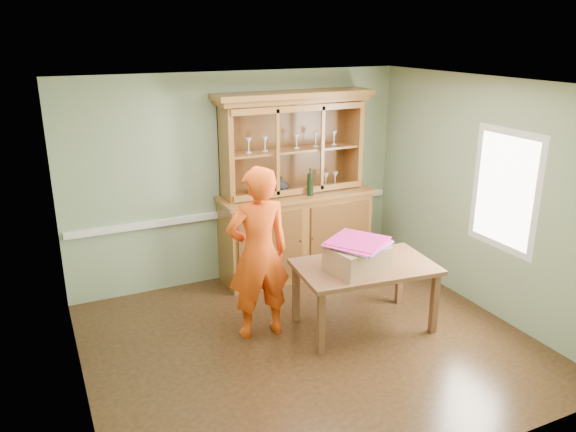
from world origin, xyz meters
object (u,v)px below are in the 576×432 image
china_hutch (295,214)px  person (258,253)px  cardboard_box (357,259)px  dining_table (365,272)px

china_hutch → person: china_hutch is taller
china_hutch → cardboard_box: bearing=-93.6°
cardboard_box → dining_table: bearing=28.3°
dining_table → cardboard_box: (-0.17, -0.09, 0.22)m
china_hutch → person: bearing=-129.1°
cardboard_box → person: (-0.94, 0.44, 0.06)m
cardboard_box → person: bearing=155.1°
china_hutch → person: (-1.05, -1.29, 0.09)m
china_hutch → dining_table: (0.06, -1.64, -0.20)m
dining_table → cardboard_box: 0.29m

